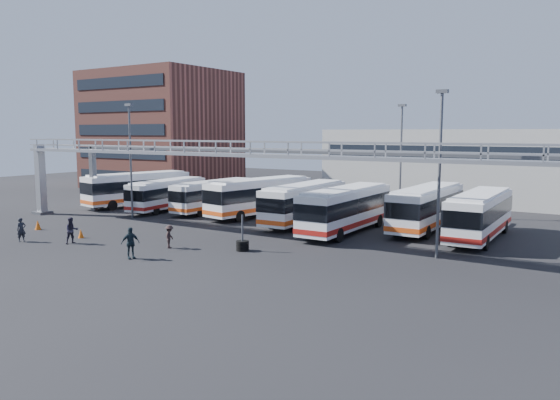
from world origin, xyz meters
The scene contains 22 objects.
ground centered at (0.00, 0.00, 0.00)m, with size 140.00×140.00×0.00m, color black.
gantry centered at (0.00, 5.87, 5.51)m, with size 51.40×5.15×7.10m.
apartment_building centered at (-34.00, 30.00, 8.00)m, with size 18.00×15.00×16.00m, color brown.
warehouse centered at (12.00, 38.00, 4.00)m, with size 42.00×14.00×8.00m, color #9E9E99.
light_pole_left centered at (-16.00, 8.00, 5.73)m, with size 0.70×0.35×10.21m.
light_pole_mid centered at (12.00, 7.00, 5.73)m, with size 0.70×0.35×10.21m.
light_pole_back centered at (4.00, 22.00, 5.73)m, with size 0.70×0.35×10.21m.
bus_0 centered at (-21.66, 13.91, 1.92)m, with size 4.86×11.75×3.48m.
bus_1 centered at (-16.67, 13.20, 1.68)m, with size 3.52×10.23×3.04m.
bus_2 centered at (-11.97, 14.81, 1.69)m, with size 2.78×10.15×3.05m.
bus_3 centered at (-6.78, 15.00, 1.92)m, with size 4.70×11.74×3.48m.
bus_4 centered at (-1.25, 13.65, 1.87)m, with size 3.00×11.24×3.39m.
bus_5 centered at (3.55, 11.72, 1.93)m, with size 2.76×11.52×3.49m.
bus_6 centered at (8.45, 16.08, 1.91)m, with size 2.66×11.39×3.46m.
bus_7 centered at (12.80, 14.55, 1.88)m, with size 2.83×11.26×3.41m.
pedestrian_a centered at (-14.22, -3.82, 0.86)m, with size 0.63×0.41×1.71m, color black.
pedestrian_b centered at (-10.64, -2.33, 0.93)m, with size 0.90×0.70×1.85m, color #282432.
pedestrian_c centered at (-3.87, 0.26, 0.78)m, with size 1.00×0.58×1.56m, color #2E201F.
pedestrian_d centered at (-3.70, -3.28, 0.98)m, with size 1.15×0.48×1.95m, color #1A272E.
cone_left centered at (-17.63, -0.32, 0.38)m, with size 0.47×0.47×0.75m, color #DA580C.
cone_right centered at (-11.87, -0.67, 0.33)m, with size 0.41×0.41×0.65m, color #DA580C.
tire_stack centered at (0.69, 2.25, 0.40)m, with size 0.84×0.84×2.39m.
Camera 1 is at (21.68, -25.81, 7.70)m, focal length 35.00 mm.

